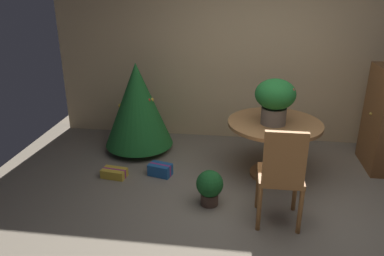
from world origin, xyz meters
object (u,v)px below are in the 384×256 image
object	(u,v)px
flower_vase	(275,98)
round_dining_table	(274,138)
holiday_tree	(138,105)
gift_box_gold	(114,173)
wooden_chair_near	(282,173)
potted_plant	(210,186)
gift_box_blue	(160,170)

from	to	relation	value
flower_vase	round_dining_table	bearing A→B (deg)	62.06
holiday_tree	gift_box_gold	distance (m)	1.03
flower_vase	gift_box_gold	size ratio (longest dim) A/B	1.67
wooden_chair_near	potted_plant	size ratio (longest dim) A/B	2.63
round_dining_table	potted_plant	xyz separation A→B (m)	(-0.70, -0.75, -0.28)
gift_box_blue	potted_plant	distance (m)	0.88
flower_vase	gift_box_gold	world-z (taller)	flower_vase
round_dining_table	flower_vase	xyz separation A→B (m)	(-0.03, -0.06, 0.52)
flower_vase	potted_plant	xyz separation A→B (m)	(-0.67, -0.69, -0.80)
potted_plant	gift_box_blue	bearing A→B (deg)	139.71
round_dining_table	flower_vase	distance (m)	0.52
holiday_tree	gift_box_gold	size ratio (longest dim) A/B	3.95
holiday_tree	potted_plant	distance (m)	1.74
round_dining_table	holiday_tree	size ratio (longest dim) A/B	0.89
round_dining_table	gift_box_blue	world-z (taller)	round_dining_table
wooden_chair_near	potted_plant	world-z (taller)	wooden_chair_near
gift_box_blue	gift_box_gold	size ratio (longest dim) A/B	0.98
potted_plant	holiday_tree	bearing A→B (deg)	131.38
wooden_chair_near	gift_box_gold	xyz separation A→B (m)	(-1.91, 0.71, -0.52)
flower_vase	gift_box_blue	xyz separation A→B (m)	(-1.33, -0.13, -0.94)
flower_vase	potted_plant	bearing A→B (deg)	-133.92
round_dining_table	gift_box_blue	xyz separation A→B (m)	(-1.36, -0.19, -0.43)
round_dining_table	gift_box_blue	distance (m)	1.44
flower_vase	gift_box_blue	size ratio (longest dim) A/B	1.71
holiday_tree	potted_plant	xyz separation A→B (m)	(1.11, -1.26, -0.45)
round_dining_table	gift_box_gold	size ratio (longest dim) A/B	3.50
flower_vase	holiday_tree	world-z (taller)	holiday_tree
flower_vase	wooden_chair_near	distance (m)	1.06
gift_box_gold	gift_box_blue	bearing A→B (deg)	12.80
holiday_tree	gift_box_blue	world-z (taller)	holiday_tree
flower_vase	wooden_chair_near	bearing A→B (deg)	-88.17
gift_box_blue	potted_plant	bearing A→B (deg)	-40.29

